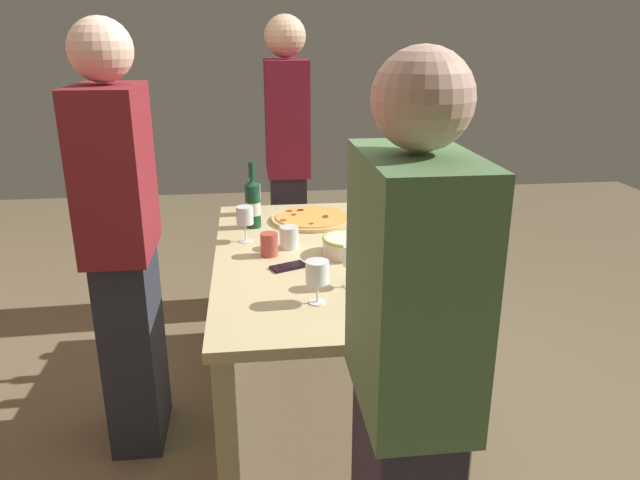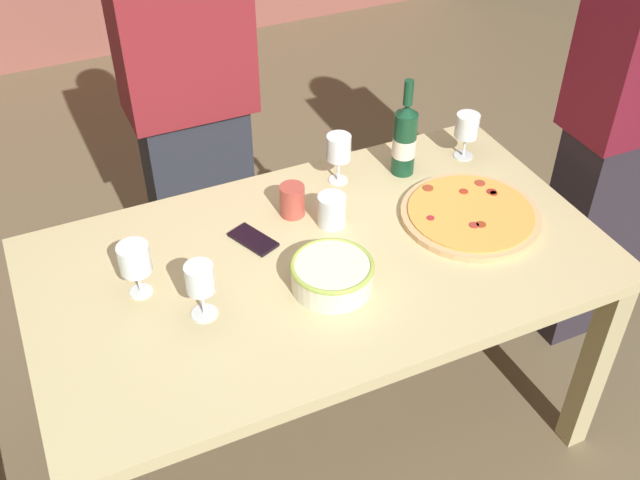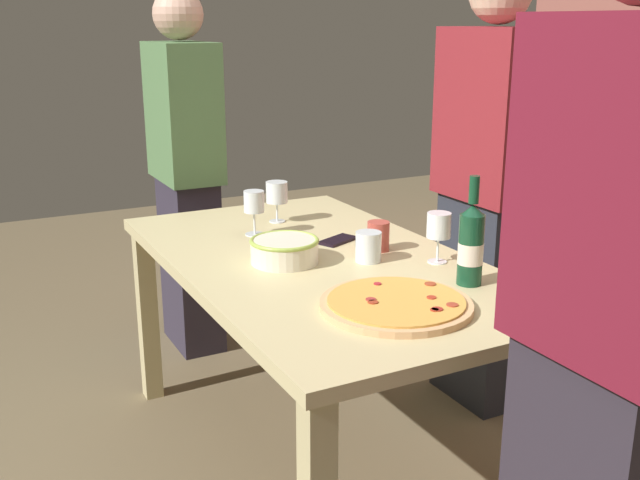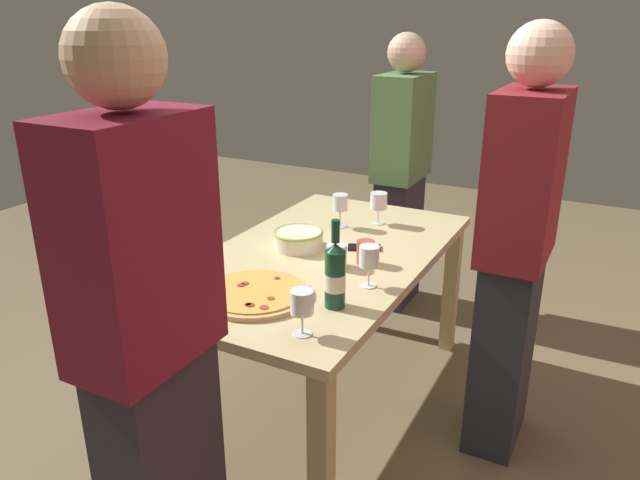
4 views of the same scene
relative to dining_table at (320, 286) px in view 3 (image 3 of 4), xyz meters
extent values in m
plane|color=brown|center=(0.00, 0.00, -0.66)|extent=(8.00, 8.00, 0.00)
cube|color=#CCBC86|center=(0.00, 0.00, 0.07)|extent=(1.60, 0.90, 0.04)
cube|color=tan|center=(-0.74, -0.40, -0.30)|extent=(0.07, 0.07, 0.71)
cube|color=tan|center=(-0.74, 0.40, -0.30)|extent=(0.07, 0.07, 0.71)
cube|color=tan|center=(0.74, 0.40, -0.30)|extent=(0.07, 0.07, 0.71)
cylinder|color=tan|center=(0.48, -0.02, 0.10)|extent=(0.41, 0.41, 0.02)
cylinder|color=gold|center=(0.48, -0.02, 0.11)|extent=(0.37, 0.37, 0.01)
cylinder|color=#AF321E|center=(0.52, 0.07, 0.12)|extent=(0.03, 0.03, 0.00)
cylinder|color=#A2271F|center=(0.59, 0.04, 0.12)|extent=(0.03, 0.03, 0.00)
cylinder|color=#B1272E|center=(0.35, 0.00, 0.12)|extent=(0.02, 0.02, 0.00)
cylinder|color=#A9342F|center=(0.45, -0.08, 0.12)|extent=(0.03, 0.03, 0.00)
cylinder|color=#9F361D|center=(0.47, -0.09, 0.12)|extent=(0.03, 0.03, 0.00)
cylinder|color=#A33F23|center=(0.43, 0.13, 0.12)|extent=(0.03, 0.03, 0.00)
cylinder|color=#A82E1A|center=(0.59, 0.03, 0.12)|extent=(0.02, 0.02, 0.00)
cylinder|color=#A43A26|center=(0.59, 0.09, 0.12)|extent=(0.03, 0.03, 0.00)
cylinder|color=white|center=(-0.02, -0.12, 0.13)|extent=(0.22, 0.22, 0.08)
torus|color=#A1BE4D|center=(-0.02, -0.12, 0.17)|extent=(0.22, 0.22, 0.01)
cylinder|color=#134027|center=(0.42, 0.28, 0.20)|extent=(0.07, 0.07, 0.21)
cone|color=#134027|center=(0.42, 0.28, 0.32)|extent=(0.07, 0.07, 0.03)
cylinder|color=#134027|center=(0.42, 0.28, 0.38)|extent=(0.03, 0.03, 0.08)
cylinder|color=silver|center=(0.42, 0.28, 0.19)|extent=(0.07, 0.07, 0.06)
cylinder|color=white|center=(-0.49, 0.07, 0.09)|extent=(0.06, 0.06, 0.00)
cylinder|color=white|center=(-0.49, 0.07, 0.13)|extent=(0.01, 0.01, 0.07)
cylinder|color=white|center=(-0.49, 0.07, 0.21)|extent=(0.08, 0.08, 0.08)
cylinder|color=white|center=(0.21, 0.32, 0.09)|extent=(0.06, 0.06, 0.00)
cylinder|color=white|center=(0.21, 0.32, 0.14)|extent=(0.01, 0.01, 0.08)
cylinder|color=white|center=(0.21, 0.32, 0.22)|extent=(0.08, 0.08, 0.08)
cylinder|color=white|center=(0.64, 0.27, 0.09)|extent=(0.06, 0.06, 0.00)
cylinder|color=white|center=(0.64, 0.27, 0.13)|extent=(0.01, 0.01, 0.07)
cylinder|color=white|center=(0.64, 0.27, 0.21)|extent=(0.08, 0.08, 0.08)
cylinder|color=maroon|center=(0.64, 0.27, 0.19)|extent=(0.07, 0.07, 0.03)
cylinder|color=white|center=(-0.36, -0.08, 0.09)|extent=(0.07, 0.07, 0.00)
cylinder|color=white|center=(-0.36, -0.08, 0.14)|extent=(0.01, 0.01, 0.08)
cylinder|color=white|center=(-0.36, -0.08, 0.22)|extent=(0.07, 0.07, 0.08)
cylinder|color=maroon|center=(-0.36, -0.08, 0.19)|extent=(0.06, 0.06, 0.02)
cylinder|color=#B6493D|center=(0.01, 0.22, 0.14)|extent=(0.07, 0.07, 0.10)
cylinder|color=white|center=(0.09, 0.13, 0.14)|extent=(0.08, 0.08, 0.10)
cube|color=black|center=(-0.14, 0.15, 0.10)|extent=(0.12, 0.16, 0.01)
cube|color=maroon|center=(1.11, 0.06, 0.53)|extent=(0.39, 0.24, 0.65)
cube|color=#2E2938|center=(-1.18, -0.07, -0.25)|extent=(0.36, 0.20, 0.80)
cube|color=#52794A|center=(-1.18, -0.07, 0.45)|extent=(0.42, 0.24, 0.60)
sphere|color=#CFA28B|center=(-1.18, -0.07, 0.87)|extent=(0.22, 0.22, 0.22)
cube|color=#272B35|center=(-0.13, 0.79, -0.24)|extent=(0.36, 0.20, 0.84)
cube|color=maroon|center=(-0.13, 0.79, 0.50)|extent=(0.42, 0.24, 0.63)
camera|label=1|loc=(-2.40, 0.29, 0.99)|focal=33.70mm
camera|label=2|loc=(-0.66, -1.45, 1.47)|focal=42.33mm
camera|label=3|loc=(2.05, -1.07, 0.84)|focal=41.82mm
camera|label=4|loc=(2.14, 1.12, 1.07)|focal=33.77mm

